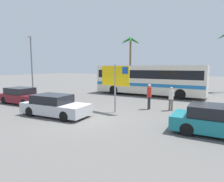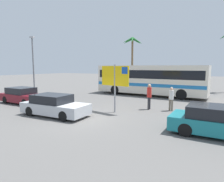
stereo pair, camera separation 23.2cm
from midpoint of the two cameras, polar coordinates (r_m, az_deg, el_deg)
name	(u,v)px [view 2 (the right image)]	position (r m, az deg, el deg)	size (l,w,h in m)	color
ground	(80,118)	(12.04, -8.81, -7.71)	(120.00, 120.00, 0.00)	#605E5B
bus_front_coach	(150,79)	(21.20, 11.19, 3.53)	(11.41, 2.65, 3.17)	silver
ferry_sign	(115,78)	(12.93, 1.52, 3.85)	(2.19, 0.35, 3.20)	gray
car_teal	(218,121)	(10.05, 28.96, -7.76)	(4.19, 1.95, 1.32)	#19757F
car_maroon	(23,96)	(17.98, -24.17, -1.26)	(4.16, 1.74, 1.32)	maroon
car_silver	(54,106)	(12.80, -15.91, -4.08)	(4.43, 2.06, 1.32)	#B7BABF
pedestrian_by_bus	(149,94)	(14.24, 11.23, -0.99)	(0.32, 0.32, 1.83)	#2D2D33
pedestrian_crossing_lot	(171,97)	(14.19, 17.27, -1.68)	(0.32, 0.32, 1.65)	#706656
lamp_post_right_side	(33,64)	(21.73, -21.63, 7.42)	(0.56, 0.20, 6.08)	slate
palm_tree_inland	(132,47)	(33.10, 6.13, 12.72)	(3.56, 3.45, 7.83)	brown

